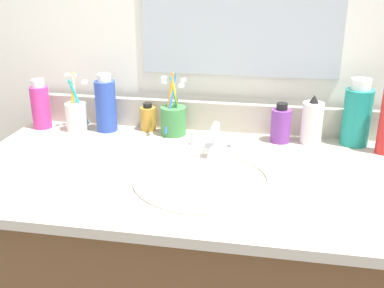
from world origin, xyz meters
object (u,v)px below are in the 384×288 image
at_px(bottle_mouthwash_teal, 357,115).
at_px(faucet, 215,141).
at_px(bottle_lotion_white, 312,122).
at_px(bottle_soap_pink, 41,106).
at_px(bottle_shampoo_blue, 106,105).
at_px(bottle_cream_purple, 281,125).
at_px(bottle_oil_amber, 148,118).
at_px(cup_green, 173,119).
at_px(cup_white_ceramic, 76,115).

bearing_deg(bottle_mouthwash_teal, faucet, -162.62).
distance_m(bottle_lotion_white, bottle_soap_pink, 0.84).
height_order(faucet, bottle_soap_pink, bottle_soap_pink).
bearing_deg(bottle_shampoo_blue, bottle_cream_purple, -0.15).
relative_size(bottle_cream_purple, bottle_oil_amber, 1.35).
relative_size(bottle_cream_purple, bottle_soap_pink, 0.75).
bearing_deg(bottle_lotion_white, cup_green, -179.52).
distance_m(bottle_cream_purple, bottle_shampoo_blue, 0.54).
bearing_deg(bottle_mouthwash_teal, bottle_oil_amber, 179.00).
height_order(bottle_mouthwash_teal, cup_green, bottle_mouthwash_teal).
xyz_separation_m(bottle_shampoo_blue, cup_white_ceramic, (-0.09, -0.01, -0.03)).
bearing_deg(bottle_mouthwash_teal, cup_white_ceramic, -177.78).
relative_size(bottle_oil_amber, bottle_soap_pink, 0.55).
distance_m(bottle_oil_amber, bottle_soap_pink, 0.34).
bearing_deg(bottle_oil_amber, faucet, -29.96).
bearing_deg(bottle_soap_pink, bottle_cream_purple, 0.77).
height_order(bottle_lotion_white, bottle_soap_pink, bottle_soap_pink).
relative_size(faucet, cup_green, 0.83).
xyz_separation_m(bottle_cream_purple, bottle_oil_amber, (-0.41, 0.03, -0.01)).
distance_m(bottle_lotion_white, bottle_mouthwash_teal, 0.13).
height_order(bottle_mouthwash_teal, cup_white_ceramic, bottle_mouthwash_teal).
xyz_separation_m(bottle_mouthwash_teal, cup_green, (-0.54, -0.02, -0.04)).
xyz_separation_m(bottle_oil_amber, cup_white_ceramic, (-0.22, -0.04, 0.01)).
height_order(faucet, bottle_oil_amber, bottle_oil_amber).
relative_size(bottle_shampoo_blue, bottle_mouthwash_teal, 0.93).
bearing_deg(cup_white_ceramic, bottle_oil_amber, 11.16).
xyz_separation_m(faucet, bottle_lotion_white, (0.27, 0.11, 0.04)).
xyz_separation_m(faucet, cup_green, (-0.14, 0.11, 0.02)).
distance_m(faucet, bottle_cream_purple, 0.21).
bearing_deg(bottle_oil_amber, bottle_lotion_white, -2.60).
height_order(bottle_shampoo_blue, bottle_mouthwash_teal, bottle_mouthwash_teal).
height_order(bottle_mouthwash_teal, bottle_soap_pink, bottle_mouthwash_teal).
xyz_separation_m(bottle_cream_purple, cup_white_ceramic, (-0.63, -0.01, -0.00)).
relative_size(bottle_cream_purple, bottle_mouthwash_teal, 0.61).
bearing_deg(bottle_mouthwash_teal, cup_green, -178.36).
distance_m(bottle_soap_pink, cup_green, 0.43).
relative_size(bottle_mouthwash_teal, bottle_soap_pink, 1.23).
distance_m(bottle_oil_amber, cup_green, 0.09).
distance_m(bottle_shampoo_blue, cup_green, 0.22).
relative_size(bottle_cream_purple, cup_green, 0.61).
relative_size(bottle_cream_purple, cup_white_ceramic, 0.64).
relative_size(bottle_mouthwash_teal, cup_white_ceramic, 1.05).
bearing_deg(cup_green, cup_white_ceramic, -176.79).
height_order(bottle_soap_pink, cup_white_ceramic, cup_white_ceramic).
height_order(bottle_cream_purple, bottle_shampoo_blue, bottle_shampoo_blue).
xyz_separation_m(faucet, cup_white_ceramic, (-0.45, 0.09, 0.02)).
bearing_deg(cup_white_ceramic, bottle_soap_pink, 178.41).
bearing_deg(bottle_oil_amber, bottle_shampoo_blue, -167.17).
height_order(bottle_cream_purple, cup_white_ceramic, cup_white_ceramic).
bearing_deg(bottle_cream_purple, faucet, -150.00).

